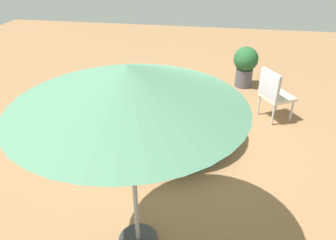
{
  "coord_description": "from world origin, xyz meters",
  "views": [
    {
      "loc": [
        4.72,
        0.8,
        3.05
      ],
      "look_at": [
        0.0,
        0.0,
        0.3
      ],
      "focal_mm": 34.07,
      "sensor_mm": 36.0,
      "label": 1
    }
  ],
  "objects_px": {
    "side_table": "(103,95)",
    "planter": "(245,64)",
    "patio_umbrella": "(128,88)",
    "round_bed": "(168,122)",
    "throw_pillow_4": "(184,125)",
    "throw_pillow_2": "(135,120)",
    "throw_pillow_0": "(138,97)",
    "throw_pillow_1": "(130,108)",
    "patio_chair": "(274,92)",
    "throw_pillow_3": "(158,125)"
  },
  "relations": [
    {
      "from": "patio_umbrella",
      "to": "planter",
      "type": "xyz_separation_m",
      "value": [
        -4.76,
        1.33,
        -1.4
      ]
    },
    {
      "from": "planter",
      "to": "patio_umbrella",
      "type": "bearing_deg",
      "value": -15.59
    },
    {
      "from": "round_bed",
      "to": "planter",
      "type": "xyz_separation_m",
      "value": [
        -2.41,
        1.38,
        0.28
      ]
    },
    {
      "from": "throw_pillow_0",
      "to": "throw_pillow_1",
      "type": "height_order",
      "value": "throw_pillow_0"
    },
    {
      "from": "throw_pillow_1",
      "to": "throw_pillow_4",
      "type": "distance_m",
      "value": 1.02
    },
    {
      "from": "planter",
      "to": "side_table",
      "type": "xyz_separation_m",
      "value": [
        1.46,
        -2.91,
        -0.33
      ]
    },
    {
      "from": "throw_pillow_0",
      "to": "patio_umbrella",
      "type": "height_order",
      "value": "patio_umbrella"
    },
    {
      "from": "side_table",
      "to": "planter",
      "type": "bearing_deg",
      "value": 116.68
    },
    {
      "from": "throw_pillow_1",
      "to": "throw_pillow_3",
      "type": "xyz_separation_m",
      "value": [
        0.47,
        0.57,
        0.0
      ]
    },
    {
      "from": "throw_pillow_0",
      "to": "throw_pillow_4",
      "type": "relative_size",
      "value": 1.02
    },
    {
      "from": "patio_umbrella",
      "to": "side_table",
      "type": "height_order",
      "value": "patio_umbrella"
    },
    {
      "from": "throw_pillow_1",
      "to": "side_table",
      "type": "relative_size",
      "value": 1.14
    },
    {
      "from": "throw_pillow_1",
      "to": "planter",
      "type": "xyz_separation_m",
      "value": [
        -2.59,
        1.99,
        -0.04
      ]
    },
    {
      "from": "throw_pillow_3",
      "to": "planter",
      "type": "height_order",
      "value": "planter"
    },
    {
      "from": "throw_pillow_0",
      "to": "throw_pillow_1",
      "type": "xyz_separation_m",
      "value": [
        0.37,
        -0.03,
        -0.02
      ]
    },
    {
      "from": "patio_umbrella",
      "to": "planter",
      "type": "relative_size",
      "value": 2.29
    },
    {
      "from": "patio_umbrella",
      "to": "side_table",
      "type": "bearing_deg",
      "value": -154.4
    },
    {
      "from": "throw_pillow_0",
      "to": "patio_chair",
      "type": "distance_m",
      "value": 2.51
    },
    {
      "from": "side_table",
      "to": "throw_pillow_1",
      "type": "bearing_deg",
      "value": 39.05
    },
    {
      "from": "round_bed",
      "to": "throw_pillow_1",
      "type": "distance_m",
      "value": 0.71
    },
    {
      "from": "patio_chair",
      "to": "throw_pillow_1",
      "type": "bearing_deg",
      "value": -96.77
    },
    {
      "from": "patio_chair",
      "to": "throw_pillow_4",
      "type": "bearing_deg",
      "value": -76.24
    },
    {
      "from": "patio_umbrella",
      "to": "round_bed",
      "type": "bearing_deg",
      "value": -178.67
    },
    {
      "from": "patio_chair",
      "to": "side_table",
      "type": "height_order",
      "value": "patio_chair"
    },
    {
      "from": "throw_pillow_0",
      "to": "throw_pillow_2",
      "type": "height_order",
      "value": "throw_pillow_0"
    },
    {
      "from": "throw_pillow_1",
      "to": "patio_chair",
      "type": "distance_m",
      "value": 2.67
    },
    {
      "from": "throw_pillow_2",
      "to": "patio_umbrella",
      "type": "xyz_separation_m",
      "value": [
        1.8,
        0.49,
        1.37
      ]
    },
    {
      "from": "patio_umbrella",
      "to": "throw_pillow_3",
      "type": "bearing_deg",
      "value": -176.75
    },
    {
      "from": "throw_pillow_1",
      "to": "throw_pillow_2",
      "type": "relative_size",
      "value": 0.91
    },
    {
      "from": "throw_pillow_0",
      "to": "patio_umbrella",
      "type": "relative_size",
      "value": 0.21
    },
    {
      "from": "round_bed",
      "to": "throw_pillow_0",
      "type": "xyz_separation_m",
      "value": [
        -0.19,
        -0.58,
        0.35
      ]
    },
    {
      "from": "planter",
      "to": "side_table",
      "type": "height_order",
      "value": "planter"
    },
    {
      "from": "round_bed",
      "to": "planter",
      "type": "relative_size",
      "value": 2.51
    },
    {
      "from": "throw_pillow_3",
      "to": "side_table",
      "type": "distance_m",
      "value": 2.22
    },
    {
      "from": "throw_pillow_1",
      "to": "throw_pillow_4",
      "type": "bearing_deg",
      "value": 68.12
    },
    {
      "from": "planter",
      "to": "side_table",
      "type": "relative_size",
      "value": 2.21
    },
    {
      "from": "throw_pillow_1",
      "to": "patio_umbrella",
      "type": "xyz_separation_m",
      "value": [
        2.17,
        0.66,
        1.37
      ]
    },
    {
      "from": "throw_pillow_4",
      "to": "throw_pillow_3",
      "type": "bearing_deg",
      "value": -76.2
    },
    {
      "from": "throw_pillow_0",
      "to": "patio_umbrella",
      "type": "distance_m",
      "value": 2.94
    },
    {
      "from": "round_bed",
      "to": "throw_pillow_3",
      "type": "bearing_deg",
      "value": -3.64
    },
    {
      "from": "throw_pillow_4",
      "to": "throw_pillow_1",
      "type": "bearing_deg",
      "value": -111.88
    },
    {
      "from": "patio_chair",
      "to": "planter",
      "type": "bearing_deg",
      "value": 165.9
    },
    {
      "from": "throw_pillow_2",
      "to": "planter",
      "type": "relative_size",
      "value": 0.57
    },
    {
      "from": "throw_pillow_0",
      "to": "planter",
      "type": "distance_m",
      "value": 2.96
    },
    {
      "from": "throw_pillow_0",
      "to": "planter",
      "type": "relative_size",
      "value": 0.48
    },
    {
      "from": "throw_pillow_0",
      "to": "side_table",
      "type": "relative_size",
      "value": 1.06
    },
    {
      "from": "throw_pillow_4",
      "to": "side_table",
      "type": "distance_m",
      "value": 2.43
    },
    {
      "from": "throw_pillow_0",
      "to": "patio_chair",
      "type": "height_order",
      "value": "patio_chair"
    },
    {
      "from": "side_table",
      "to": "throw_pillow_4",
      "type": "bearing_deg",
      "value": 50.99
    },
    {
      "from": "round_bed",
      "to": "planter",
      "type": "distance_m",
      "value": 2.79
    }
  ]
}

